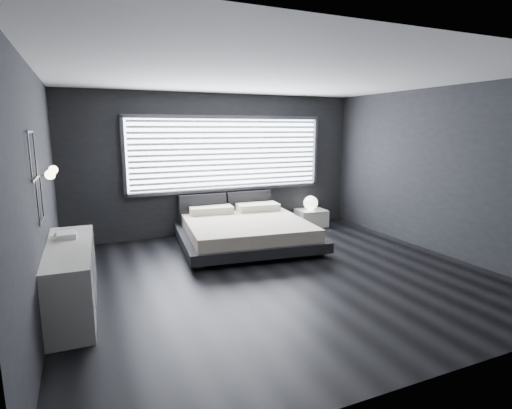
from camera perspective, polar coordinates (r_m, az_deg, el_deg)
name	(u,v)px	position (r m, az deg, el deg)	size (l,w,h in m)	color
room	(280,180)	(5.63, 3.46, 3.52)	(6.04, 6.00, 2.80)	black
window	(229,154)	(8.16, -3.92, 7.24)	(4.14, 0.09, 1.52)	white
headboard	(226,205)	(8.21, -4.29, -0.06)	(1.96, 0.16, 0.52)	black
sconce_near	(50,175)	(5.06, -27.38, 3.80)	(0.18, 0.11, 0.11)	silver
sconce_far	(53,170)	(5.66, -27.01, 4.44)	(0.18, 0.11, 0.11)	silver
wall_art_upper	(32,156)	(4.46, -29.31, 6.07)	(0.01, 0.48, 0.48)	#47474C
wall_art_lower	(40,200)	(4.75, -28.51, 0.63)	(0.01, 0.48, 0.48)	#47474C
bed	(245,230)	(7.32, -1.51, -3.68)	(2.59, 2.49, 0.61)	black
nightstand	(311,218)	(8.88, 7.89, -1.88)	(0.62, 0.51, 0.36)	white
orb_lamp	(311,203)	(8.80, 7.81, 0.22)	(0.31, 0.31, 0.31)	white
dresser	(69,278)	(5.24, -25.12, -9.43)	(0.62, 1.98, 0.78)	white
book_stack	(65,235)	(5.47, -25.57, -3.97)	(0.26, 0.35, 0.07)	silver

